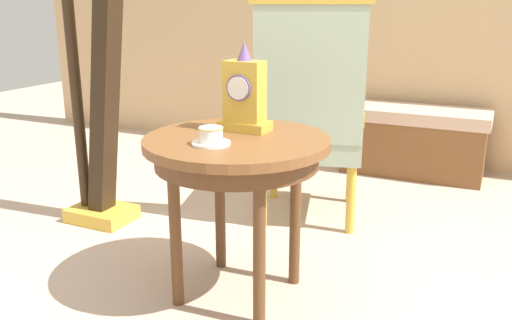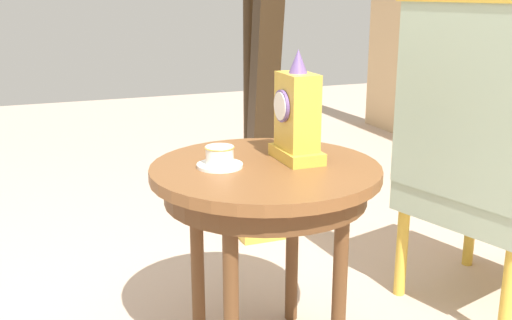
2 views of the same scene
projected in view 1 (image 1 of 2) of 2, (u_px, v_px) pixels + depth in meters
ground_plane at (244, 303)px, 2.09m from camera, size 10.00×10.00×0.00m
side_table at (237, 158)px, 2.01m from camera, size 0.69×0.69×0.64m
teacup_left at (211, 137)px, 1.88m from camera, size 0.14×0.14×0.06m
mantel_clock at (244, 96)px, 2.05m from camera, size 0.19×0.11×0.34m
armchair at (310, 110)px, 2.70m from camera, size 0.66×0.66×1.14m
harp at (97, 90)px, 2.67m from camera, size 0.40×0.24×1.73m
window_bench at (414, 141)px, 3.61m from camera, size 0.93×0.40×0.44m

